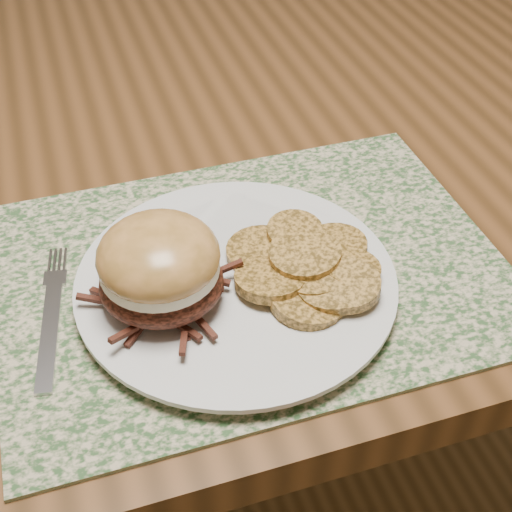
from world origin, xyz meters
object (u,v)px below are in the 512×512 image
Objects in this scene: dinner_plate at (236,284)px; pork_sandwich at (160,267)px; fork at (52,313)px; dining_table at (74,205)px.

pork_sandwich is at bearing -172.69° from dinner_plate.
pork_sandwich is (-0.07, -0.01, 0.05)m from dinner_plate.
fork is (-0.16, 0.02, -0.01)m from dinner_plate.
dining_table is 8.99× the size of fork.
dining_table is 5.77× the size of dinner_plate.
pork_sandwich is 0.11m from fork.
dinner_plate is 0.16m from fork.
dinner_plate is (0.12, -0.28, 0.09)m from dining_table.
fork reaches higher than dining_table.
dinner_plate is at bearing 2.93° from fork.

